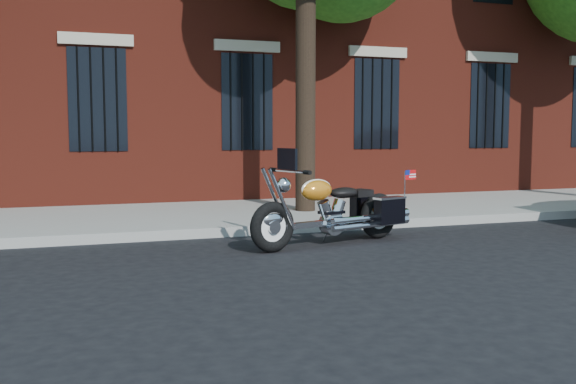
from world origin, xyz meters
name	(u,v)px	position (x,y,z in m)	size (l,w,h in m)	color
ground	(344,247)	(0.00, 0.00, 0.00)	(120.00, 120.00, 0.00)	black
curb	(309,227)	(0.00, 1.38, 0.07)	(40.00, 0.16, 0.15)	gray
sidewalk	(273,213)	(0.00, 3.26, 0.07)	(40.00, 3.60, 0.15)	gray
motorcycle	(336,212)	(-0.03, 0.21, 0.46)	(2.68, 1.24, 1.36)	black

